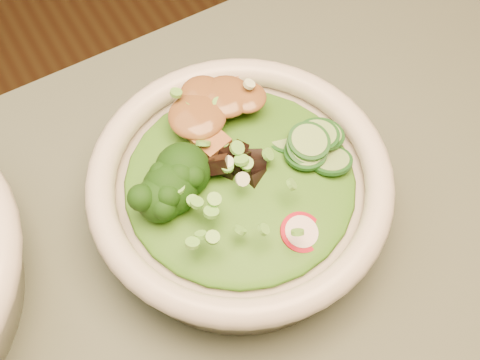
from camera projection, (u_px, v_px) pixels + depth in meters
salad_bowl at (240, 192)px, 0.52m from camera, size 0.23×0.23×0.06m
lettuce_bed at (240, 179)px, 0.50m from camera, size 0.18×0.18×0.02m
broccoli_florets at (173, 200)px, 0.48m from camera, size 0.08×0.08×0.04m
radish_slices at (278, 239)px, 0.47m from camera, size 0.10×0.06×0.02m
cucumber_slices at (308, 147)px, 0.51m from camera, size 0.08×0.08×0.03m
mushroom_heap at (234, 161)px, 0.50m from camera, size 0.08×0.08×0.03m
tofu_cubes at (212, 118)px, 0.52m from camera, size 0.09×0.07×0.03m
peanut_sauce at (211, 109)px, 0.51m from camera, size 0.06×0.05×0.01m
scallion_garnish at (240, 165)px, 0.48m from camera, size 0.17×0.17×0.02m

